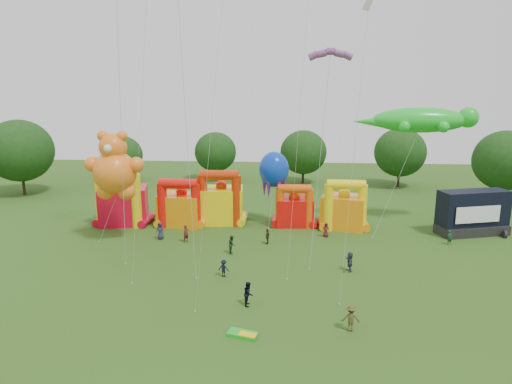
# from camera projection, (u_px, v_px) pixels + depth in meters

# --- Properties ---
(ground) EXTENTS (160.00, 160.00, 0.00)m
(ground) POSITION_uv_depth(u_px,v_px,m) (200.00, 353.00, 29.33)
(ground) COLOR #2E4C15
(ground) RESTS_ON ground
(tree_ring) EXTENTS (123.01, 125.10, 12.07)m
(tree_ring) POSITION_uv_depth(u_px,v_px,m) (181.00, 257.00, 28.64)
(tree_ring) COLOR #352314
(tree_ring) RESTS_ON ground
(bouncy_castle_0) EXTENTS (6.57, 5.70, 7.28)m
(bouncy_castle_0) POSITION_uv_depth(u_px,v_px,m) (123.00, 203.00, 57.01)
(bouncy_castle_0) COLOR red
(bouncy_castle_0) RESTS_ON ground
(bouncy_castle_1) EXTENTS (5.89, 5.02, 6.11)m
(bouncy_castle_1) POSITION_uv_depth(u_px,v_px,m) (182.00, 207.00, 56.76)
(bouncy_castle_1) COLOR orange
(bouncy_castle_1) RESTS_ON ground
(bouncy_castle_2) EXTENTS (5.69, 4.73, 7.02)m
(bouncy_castle_2) POSITION_uv_depth(u_px,v_px,m) (221.00, 202.00, 57.54)
(bouncy_castle_2) COLOR yellow
(bouncy_castle_2) RESTS_ON ground
(bouncy_castle_3) EXTENTS (4.82, 3.98, 5.43)m
(bouncy_castle_3) POSITION_uv_depth(u_px,v_px,m) (294.00, 209.00, 56.60)
(bouncy_castle_3) COLOR red
(bouncy_castle_3) RESTS_ON ground
(bouncy_castle_4) EXTENTS (5.93, 5.20, 6.26)m
(bouncy_castle_4) POSITION_uv_depth(u_px,v_px,m) (344.00, 209.00, 55.40)
(bouncy_castle_4) COLOR orange
(bouncy_castle_4) RESTS_ON ground
(stage_trailer) EXTENTS (8.64, 5.15, 5.21)m
(stage_trailer) POSITION_uv_depth(u_px,v_px,m) (473.00, 213.00, 53.21)
(stage_trailer) COLOR black
(stage_trailer) RESTS_ON ground
(teddy_bear_kite) EXTENTS (6.52, 4.63, 12.45)m
(teddy_bear_kite) POSITION_uv_depth(u_px,v_px,m) (114.00, 171.00, 49.07)
(teddy_bear_kite) COLOR orange
(teddy_bear_kite) RESTS_ON ground
(gecko_kite) EXTENTS (14.93, 9.04, 14.65)m
(gecko_kite) POSITION_uv_depth(u_px,v_px,m) (403.00, 166.00, 54.08)
(gecko_kite) COLOR green
(gecko_kite) RESTS_ON ground
(octopus_kite) EXTENTS (3.70, 7.70, 9.25)m
(octopus_kite) POSITION_uv_depth(u_px,v_px,m) (273.00, 180.00, 56.09)
(octopus_kite) COLOR #0C35B4
(octopus_kite) RESTS_ON ground
(parafoil_kites) EXTENTS (24.66, 9.76, 31.76)m
(parafoil_kites) POSITION_uv_depth(u_px,v_px,m) (215.00, 125.00, 42.07)
(parafoil_kites) COLOR #F03D0B
(parafoil_kites) RESTS_ON ground
(diamond_kites) EXTENTS (20.23, 13.18, 37.03)m
(diamond_kites) POSITION_uv_depth(u_px,v_px,m) (243.00, 107.00, 37.53)
(diamond_kites) COLOR #E80A42
(diamond_kites) RESTS_ON ground
(folded_kite_bundle) EXTENTS (2.20, 1.52, 0.31)m
(folded_kite_bundle) POSITION_uv_depth(u_px,v_px,m) (243.00, 334.00, 31.31)
(folded_kite_bundle) COLOR green
(folded_kite_bundle) RESTS_ON ground
(spectator_0) EXTENTS (1.06, 0.77, 1.98)m
(spectator_0) POSITION_uv_depth(u_px,v_px,m) (160.00, 231.00, 51.47)
(spectator_0) COLOR #25253E
(spectator_0) RESTS_ON ground
(spectator_1) EXTENTS (0.83, 0.86, 1.98)m
(spectator_1) POSITION_uv_depth(u_px,v_px,m) (186.00, 234.00, 50.46)
(spectator_1) COLOR #522017
(spectator_1) RESTS_ON ground
(spectator_2) EXTENTS (0.77, 0.97, 1.92)m
(spectator_2) POSITION_uv_depth(u_px,v_px,m) (232.00, 244.00, 47.05)
(spectator_2) COLOR #16381B
(spectator_2) RESTS_ON ground
(spectator_3) EXTENTS (1.15, 0.84, 1.59)m
(spectator_3) POSITION_uv_depth(u_px,v_px,m) (224.00, 268.00, 41.15)
(spectator_3) COLOR black
(spectator_3) RESTS_ON ground
(spectator_4) EXTENTS (0.71, 1.10, 1.73)m
(spectator_4) POSITION_uv_depth(u_px,v_px,m) (267.00, 236.00, 49.91)
(spectator_4) COLOR #382E16
(spectator_4) RESTS_ON ground
(spectator_5) EXTENTS (0.58, 1.73, 1.86)m
(spectator_5) POSITION_uv_depth(u_px,v_px,m) (350.00, 262.00, 42.37)
(spectator_5) COLOR #2A2F47
(spectator_5) RESTS_ON ground
(spectator_6) EXTENTS (0.84, 0.57, 1.68)m
(spectator_6) POSITION_uv_depth(u_px,v_px,m) (326.00, 230.00, 52.31)
(spectator_6) COLOR #50171D
(spectator_6) RESTS_ON ground
(spectator_7) EXTENTS (0.68, 0.55, 1.60)m
(spectator_7) POSITION_uv_depth(u_px,v_px,m) (450.00, 238.00, 49.68)
(spectator_7) COLOR #173924
(spectator_7) RESTS_ON ground
(spectator_8) EXTENTS (0.75, 0.96, 1.93)m
(spectator_8) POSITION_uv_depth(u_px,v_px,m) (248.00, 294.00, 35.65)
(spectator_8) COLOR black
(spectator_8) RESTS_ON ground
(spectator_9) EXTENTS (1.29, 0.78, 1.93)m
(spectator_9) POSITION_uv_depth(u_px,v_px,m) (351.00, 318.00, 31.82)
(spectator_9) COLOR #48411C
(spectator_9) RESTS_ON ground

